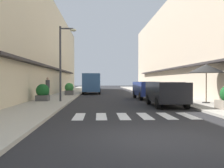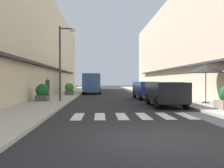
% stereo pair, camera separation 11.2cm
% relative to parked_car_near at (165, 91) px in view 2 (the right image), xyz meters
% --- Properties ---
extents(ground_plane, '(109.10, 109.10, 0.00)m').
position_rel_parked_car_near_xyz_m(ground_plane, '(-2.49, 11.36, -0.92)').
color(ground_plane, '#232326').
extents(sidewalk_left, '(2.84, 69.42, 0.12)m').
position_rel_parked_car_near_xyz_m(sidewalk_left, '(-7.44, 11.36, -0.86)').
color(sidewalk_left, '#ADA899').
rests_on(sidewalk_left, ground_plane).
extents(sidewalk_right, '(2.84, 69.42, 0.12)m').
position_rel_parked_car_near_xyz_m(sidewalk_right, '(2.47, 11.36, -0.86)').
color(sidewalk_right, '#9E998E').
rests_on(sidewalk_right, ground_plane).
extents(building_row_left, '(5.50, 46.63, 10.14)m').
position_rel_parked_car_near_xyz_m(building_row_left, '(-11.36, 12.84, 4.15)').
color(building_row_left, beige).
rests_on(building_row_left, ground_plane).
extents(building_row_right, '(5.50, 46.63, 10.85)m').
position_rel_parked_car_near_xyz_m(building_row_right, '(6.39, 12.84, 4.50)').
color(building_row_right, '#C6B299').
rests_on(building_row_right, ground_plane).
extents(crosswalk, '(5.20, 2.20, 0.01)m').
position_rel_parked_car_near_xyz_m(crosswalk, '(-2.49, -4.05, -0.92)').
color(crosswalk, silver).
rests_on(crosswalk, ground_plane).
extents(parked_car_near, '(1.86, 4.34, 1.47)m').
position_rel_parked_car_near_xyz_m(parked_car_near, '(0.00, 0.00, 0.00)').
color(parked_car_near, black).
rests_on(parked_car_near, ground_plane).
extents(parked_car_mid, '(1.90, 4.25, 1.47)m').
position_rel_parked_car_near_xyz_m(parked_car_mid, '(0.00, 6.13, -0.00)').
color(parked_car_mid, navy).
rests_on(parked_car_mid, ground_plane).
extents(delivery_van, '(2.07, 5.43, 2.37)m').
position_rel_parked_car_near_xyz_m(delivery_van, '(-4.82, 15.32, 0.48)').
color(delivery_van, '#33598C').
rests_on(delivery_van, ground_plane).
extents(street_lamp, '(1.19, 0.28, 5.20)m').
position_rel_parked_car_near_xyz_m(street_lamp, '(-6.50, 2.90, 2.39)').
color(street_lamp, '#38383D').
rests_on(street_lamp, sidewalk_left).
extents(cafe_umbrella, '(2.25, 2.25, 2.49)m').
position_rel_parked_car_near_xyz_m(cafe_umbrella, '(2.86, 0.98, 1.40)').
color(cafe_umbrella, '#262626').
rests_on(cafe_umbrella, sidewalk_right).
extents(planter_midblock, '(0.94, 0.94, 1.19)m').
position_rel_parked_car_near_xyz_m(planter_midblock, '(-8.01, 3.35, -0.22)').
color(planter_midblock, '#4C4C4C').
rests_on(planter_midblock, sidewalk_left).
extents(planter_far, '(0.89, 0.89, 1.21)m').
position_rel_parked_car_near_xyz_m(planter_far, '(-6.96, 10.61, -0.20)').
color(planter_far, '#4C4C4C').
rests_on(planter_far, sidewalk_left).
extents(pedestrian_walking_near, '(0.34, 0.34, 1.70)m').
position_rel_parked_car_near_xyz_m(pedestrian_walking_near, '(-8.24, 6.32, 0.10)').
color(pedestrian_walking_near, '#282B33').
rests_on(pedestrian_walking_near, sidewalk_left).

